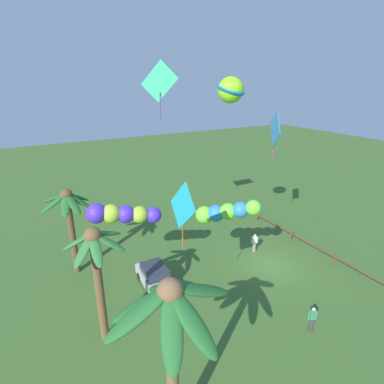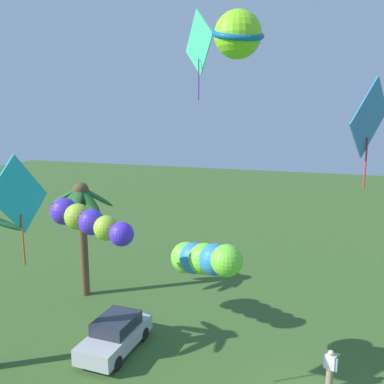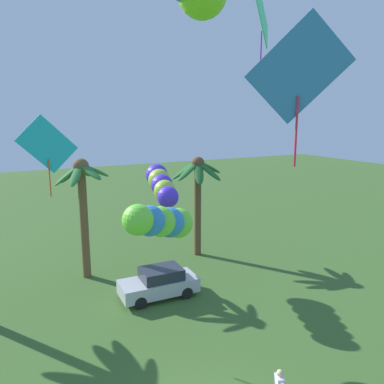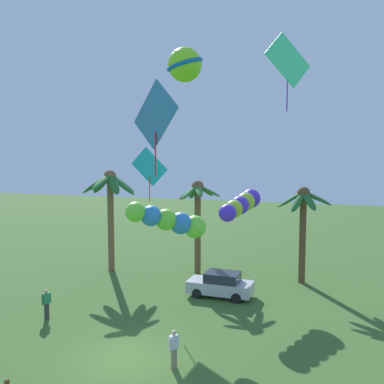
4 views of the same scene
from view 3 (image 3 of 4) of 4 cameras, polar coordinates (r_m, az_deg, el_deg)
palm_tree_1 at (r=21.55m, az=-16.19°, el=-0.13°), size 3.15×3.18×6.79m
palm_tree_2 at (r=24.18m, az=0.82°, el=1.51°), size 3.63×3.51×6.51m
parked_car_0 at (r=19.73m, az=-4.95°, el=-13.46°), size 3.96×1.86×1.51m
kite_tube_0 at (r=20.12m, az=-4.67°, el=1.26°), size 1.97×4.54×1.70m
kite_diamond_1 at (r=18.15m, az=10.53°, el=24.68°), size 2.09×1.94×3.89m
kite_tube_2 at (r=13.72m, az=-4.43°, el=-4.49°), size 3.49×3.24×2.07m
kite_diamond_3 at (r=9.62m, az=15.89°, el=17.20°), size 2.31×1.25×3.61m
kite_diamond_4 at (r=17.10m, az=-20.97°, el=6.55°), size 2.50×0.19×3.49m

